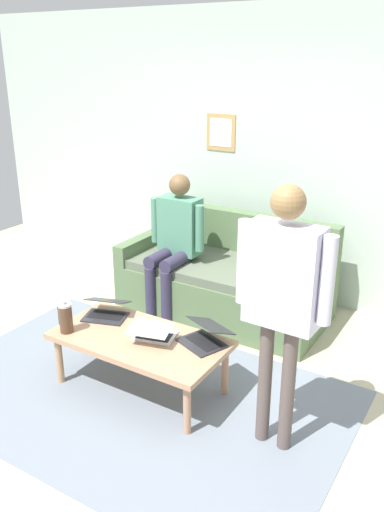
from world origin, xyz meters
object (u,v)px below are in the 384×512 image
laptop_left (153,333)px  french_press (66,318)px  person_seated (175,237)px  laptop_center (205,337)px  laptop_right (106,311)px  couch (226,281)px  person_standing (283,288)px  coffee_table (140,342)px

laptop_left → french_press: 0.63m
french_press → person_seated: (-0.02, -1.39, 0.21)m
laptop_center → person_seated: 1.38m
laptop_right → french_press: 0.35m
couch → laptop_center: (-0.49, 1.24, 0.15)m
french_press → person_standing: size_ratio=0.15×
laptop_left → person_standing: bearing=175.5°
coffee_table → laptop_center: size_ratio=3.13×
laptop_center → laptop_right: bearing=3.4°
french_press → person_seated: size_ratio=0.19×
coffee_table → person_standing: (-1.04, 0.04, 0.68)m
laptop_left → laptop_right: bearing=-10.6°
coffee_table → french_press: (0.49, 0.21, 0.15)m
coffee_table → laptop_center: bearing=-157.7°
laptop_right → french_press: size_ratio=1.55×
laptop_right → person_standing: size_ratio=0.23×
coffee_table → laptop_left: (-0.09, -0.03, 0.09)m
laptop_left → french_press: bearing=22.3°
couch → french_press: (0.43, 1.62, 0.22)m
couch → laptop_center: 1.34m
laptop_right → person_seated: (0.07, -1.06, 0.27)m
laptop_left → laptop_center: 0.36m
couch → laptop_right: 1.34m
french_press → laptop_left: bearing=-157.7°
couch → laptop_center: couch is taller
laptop_left → coffee_table: bearing=19.2°
laptop_center → laptop_right: laptop_center is taller
couch → laptop_left: bearing=96.5°
laptop_right → person_seated: 1.09m
person_seated → laptop_right: bearing=93.8°
coffee_table → person_seated: 1.32m
person_standing → laptop_right: bearing=-6.6°
laptop_right → person_seated: size_ratio=0.30×
couch → laptop_left: (-0.16, 1.38, 0.15)m
couch → person_seated: 0.63m
couch → person_standing: size_ratio=1.13×
laptop_left → person_standing: size_ratio=0.22×
couch → french_press: 1.69m
laptop_right → person_seated: bearing=-86.2°
laptop_center → person_seated: person_seated is taller
coffee_table → laptop_left: bearing=-160.8°
laptop_left → couch: bearing=-83.5°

